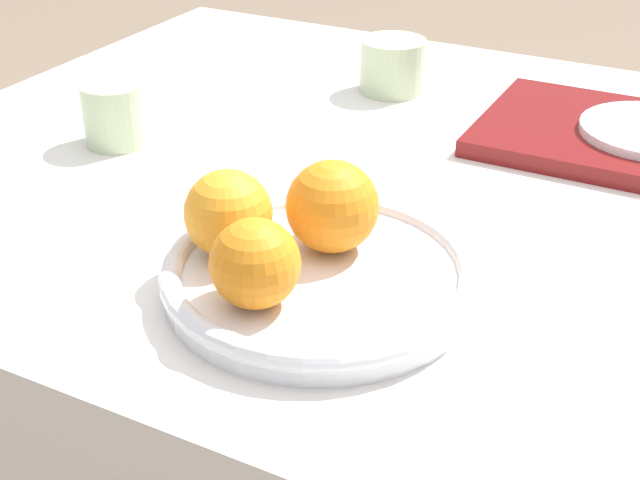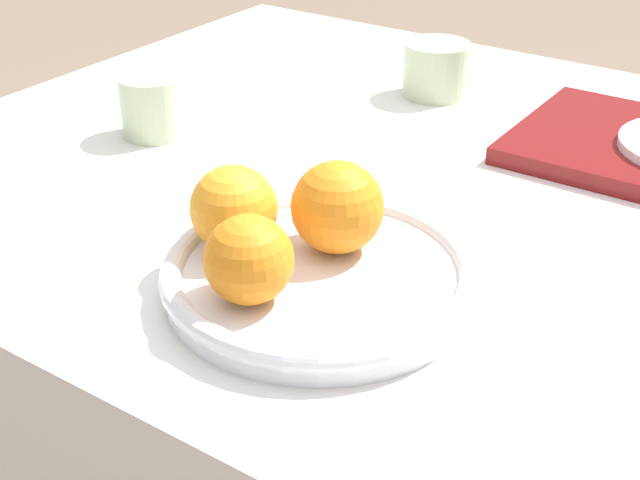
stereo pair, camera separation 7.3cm
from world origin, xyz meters
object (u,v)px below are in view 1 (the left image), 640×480
Objects in this scene: orange_0 at (336,207)px; orange_2 at (255,264)px; fruit_platter at (320,275)px; cup_2 at (116,114)px; cup_1 at (393,66)px; orange_1 at (228,213)px.

orange_0 is 1.12× the size of orange_2.
fruit_platter is 3.62× the size of cup_2.
cup_1 is at bearing 107.39° from orange_0.
orange_1 is at bearing -83.01° from cup_1.
orange_2 is 0.97× the size of cup_2.
orange_0 is at bearing 80.85° from orange_2.
fruit_platter is 0.09m from orange_1.
orange_0 is 0.94× the size of cup_1.
orange_0 is at bearing 96.77° from fruit_platter.
orange_2 is (-0.02, -0.07, 0.04)m from fruit_platter.
cup_2 is (-0.27, 0.18, -0.02)m from orange_1.
orange_0 reaches higher than orange_1.
cup_1 is (-0.12, 0.54, -0.02)m from orange_2.
cup_2 is (-0.21, -0.30, 0.00)m from cup_1.
orange_1 is at bearing -33.98° from cup_2.
cup_1 is 0.37m from cup_2.
cup_1 is at bearing 102.49° from orange_2.
orange_1 reaches higher than fruit_platter.
fruit_platter is at bearing -73.42° from cup_1.
orange_2 is at bearing -107.79° from fruit_platter.
cup_1 is at bearing 96.99° from orange_1.
orange_0 is 0.11m from orange_2.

